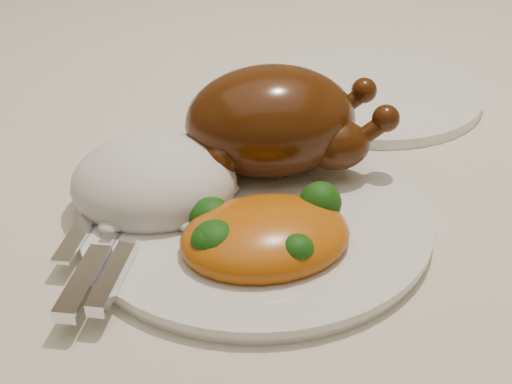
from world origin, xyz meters
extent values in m
cube|color=brown|center=(0.00, 0.00, 0.74)|extent=(1.60, 0.90, 0.04)
cube|color=beige|center=(0.00, 0.00, 0.76)|extent=(1.72, 1.02, 0.01)
cube|color=beige|center=(0.00, 0.51, 0.68)|extent=(1.72, 0.01, 0.18)
cylinder|color=silver|center=(0.01, -0.21, 0.77)|extent=(0.27, 0.27, 0.01)
cylinder|color=silver|center=(0.16, 0.01, 0.77)|extent=(0.28, 0.28, 0.01)
ellipsoid|color=#4D2108|center=(0.03, -0.14, 0.82)|extent=(0.14, 0.11, 0.09)
ellipsoid|color=#4D2108|center=(0.02, -0.14, 0.84)|extent=(0.07, 0.05, 0.04)
ellipsoid|color=#4D2108|center=(0.08, -0.17, 0.81)|extent=(0.05, 0.04, 0.04)
sphere|color=#4D2108|center=(0.12, -0.17, 0.83)|extent=(0.02, 0.02, 0.02)
ellipsoid|color=#4D2108|center=(0.08, -0.11, 0.81)|extent=(0.05, 0.04, 0.04)
sphere|color=#4D2108|center=(0.12, -0.11, 0.83)|extent=(0.02, 0.02, 0.02)
sphere|color=#4D2108|center=(-0.02, -0.17, 0.81)|extent=(0.03, 0.03, 0.03)
sphere|color=#4D2108|center=(-0.02, -0.11, 0.81)|extent=(0.03, 0.03, 0.03)
ellipsoid|color=white|center=(-0.07, -0.17, 0.79)|extent=(0.14, 0.13, 0.07)
ellipsoid|color=#C3580C|center=(0.01, -0.25, 0.79)|extent=(0.13, 0.11, 0.04)
ellipsoid|color=#C3580C|center=(0.04, -0.24, 0.79)|extent=(0.06, 0.05, 0.03)
ellipsoid|color=#0F3609|center=(0.02, -0.28, 0.80)|extent=(0.02, 0.02, 0.02)
ellipsoid|color=#0F3609|center=(0.02, -0.24, 0.79)|extent=(0.03, 0.03, 0.03)
ellipsoid|color=#0F3609|center=(-0.03, -0.23, 0.79)|extent=(0.03, 0.03, 0.03)
ellipsoid|color=#0F3609|center=(-0.02, -0.23, 0.79)|extent=(0.02, 0.02, 0.02)
ellipsoid|color=#0F3609|center=(-0.03, -0.26, 0.80)|extent=(0.03, 0.03, 0.03)
ellipsoid|color=#0F3609|center=(0.05, -0.23, 0.80)|extent=(0.03, 0.03, 0.03)
ellipsoid|color=#0F3609|center=(-0.01, -0.24, 0.79)|extent=(0.03, 0.03, 0.03)
ellipsoid|color=#0F3609|center=(-0.04, -0.27, 0.80)|extent=(0.02, 0.02, 0.02)
ellipsoid|color=#0F3609|center=(0.00, -0.24, 0.79)|extent=(0.03, 0.03, 0.02)
cube|color=silver|center=(-0.12, -0.20, 0.78)|extent=(0.05, 0.11, 0.00)
cube|color=silver|center=(-0.12, -0.28, 0.79)|extent=(0.04, 0.07, 0.01)
cube|color=silver|center=(-0.10, -0.28, 0.79)|extent=(0.04, 0.08, 0.01)
cube|color=silver|center=(-0.10, -0.20, 0.78)|extent=(0.04, 0.08, 0.00)
camera|label=1|loc=(-0.07, -0.66, 1.08)|focal=50.00mm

